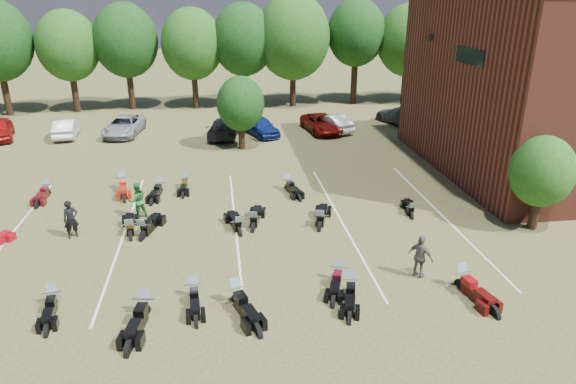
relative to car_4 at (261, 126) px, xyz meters
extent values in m
plane|color=brown|center=(0.42, -18.66, -0.69)|extent=(160.00, 160.00, 0.00)
imported|color=#B9B8BD|center=(-14.25, 1.58, -0.01)|extent=(1.82, 4.26, 1.37)
imported|color=gray|center=(-10.12, 1.55, 0.00)|extent=(2.90, 5.24, 1.39)
imported|color=black|center=(-2.65, -0.01, 0.02)|extent=(2.98, 5.18, 1.41)
imported|color=navy|center=(0.00, 0.00, 0.00)|extent=(2.97, 4.36, 1.38)
imported|color=beige|center=(5.54, 0.43, -0.02)|extent=(2.80, 4.30, 1.34)
imported|color=#610A05|center=(4.70, 0.29, -0.02)|extent=(2.89, 5.07, 1.33)
imported|color=#3A393F|center=(11.53, 1.81, 0.02)|extent=(3.59, 5.31, 1.43)
imported|color=black|center=(-9.74, -15.73, 0.18)|extent=(0.75, 0.65, 1.73)
imported|color=#286C2D|center=(-7.12, -13.94, 0.19)|extent=(1.06, 0.96, 1.77)
imported|color=#5A534D|center=(4.15, -21.06, 0.17)|extent=(0.97, 1.05, 1.73)
cube|color=black|center=(9.77, -6.66, 6.81)|extent=(0.30, 0.40, 0.30)
cube|color=black|center=(9.89, -11.66, 6.31)|extent=(0.06, 3.00, 0.80)
cylinder|color=black|center=(-20.58, 10.34, 1.35)|extent=(0.58, 0.58, 4.08)
ellipsoid|color=#1E4C19|center=(-20.58, 10.34, 5.65)|extent=(6.00, 6.00, 6.90)
cylinder|color=black|center=(-15.58, 10.34, 1.35)|extent=(0.58, 0.58, 4.08)
ellipsoid|color=#1E4C19|center=(-15.58, 10.34, 5.65)|extent=(6.00, 6.00, 6.90)
cylinder|color=black|center=(-10.58, 10.34, 1.35)|extent=(0.57, 0.58, 4.08)
ellipsoid|color=#1E4C19|center=(-10.58, 10.34, 5.65)|extent=(6.00, 6.00, 6.90)
cylinder|color=black|center=(-5.58, 10.34, 1.35)|extent=(0.57, 0.58, 4.08)
ellipsoid|color=#1E4C19|center=(-5.58, 10.34, 5.65)|extent=(6.00, 6.00, 6.90)
cylinder|color=black|center=(-0.58, 10.34, 1.35)|extent=(0.58, 0.58, 4.08)
ellipsoid|color=#1E4C19|center=(-0.58, 10.34, 5.65)|extent=(6.00, 6.00, 6.90)
cylinder|color=black|center=(4.42, 10.34, 1.35)|extent=(0.57, 0.58, 4.08)
ellipsoid|color=#1E4C19|center=(4.42, 10.34, 5.65)|extent=(6.00, 6.00, 6.90)
cylinder|color=black|center=(9.42, 10.34, 1.35)|extent=(0.57, 0.58, 4.08)
ellipsoid|color=#1E4C19|center=(9.42, 10.34, 5.65)|extent=(6.00, 6.00, 6.90)
cylinder|color=black|center=(14.42, 10.34, 1.35)|extent=(0.57, 0.58, 4.08)
ellipsoid|color=#1E4C19|center=(14.42, 10.34, 5.65)|extent=(6.00, 6.00, 6.90)
cylinder|color=black|center=(19.42, 10.34, 1.35)|extent=(0.58, 0.58, 4.08)
ellipsoid|color=#1E4C19|center=(19.42, 10.34, 5.65)|extent=(6.00, 6.00, 6.90)
cylinder|color=black|center=(24.42, 10.34, 1.35)|extent=(0.58, 0.58, 4.08)
ellipsoid|color=#1E4C19|center=(24.42, 10.34, 5.65)|extent=(6.00, 6.00, 6.90)
cylinder|color=black|center=(10.92, -17.66, 0.17)|extent=(0.24, 0.24, 1.71)
sphere|color=#1E4C19|center=(10.92, -17.66, 2.07)|extent=(2.80, 2.80, 2.80)
cylinder|color=black|center=(-1.58, -3.16, 0.26)|extent=(0.24, 0.24, 1.90)
sphere|color=#1E4C19|center=(-1.58, -3.16, 2.41)|extent=(3.20, 3.20, 3.20)
cube|color=silver|center=(-12.58, -15.66, -0.68)|extent=(0.10, 14.00, 0.01)
cube|color=silver|center=(-7.58, -15.66, -0.68)|extent=(0.10, 14.00, 0.01)
cube|color=silver|center=(-2.58, -15.66, -0.68)|extent=(0.10, 14.00, 0.01)
cube|color=silver|center=(2.42, -15.66, -0.68)|extent=(0.10, 14.00, 0.01)
cube|color=silver|center=(7.42, -15.66, -0.68)|extent=(0.10, 14.00, 0.01)
camera|label=1|loc=(-3.14, -37.22, 9.59)|focal=32.00mm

